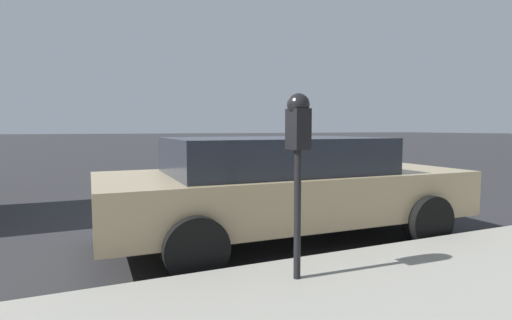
% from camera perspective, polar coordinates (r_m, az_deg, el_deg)
% --- Properties ---
extents(ground_plane, '(220.00, 220.00, 0.00)m').
position_cam_1_polar(ground_plane, '(6.21, -1.68, -9.09)').
color(ground_plane, '#2B2B2D').
extents(parking_meter, '(0.21, 0.19, 1.58)m').
position_cam_1_polar(parking_meter, '(3.35, 6.02, 3.17)').
color(parking_meter, black).
rests_on(parking_meter, sidewalk).
extents(car_tan, '(2.21, 4.77, 1.34)m').
position_cam_1_polar(car_tan, '(5.22, 3.98, -3.54)').
color(car_tan, tan).
rests_on(car_tan, ground_plane).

